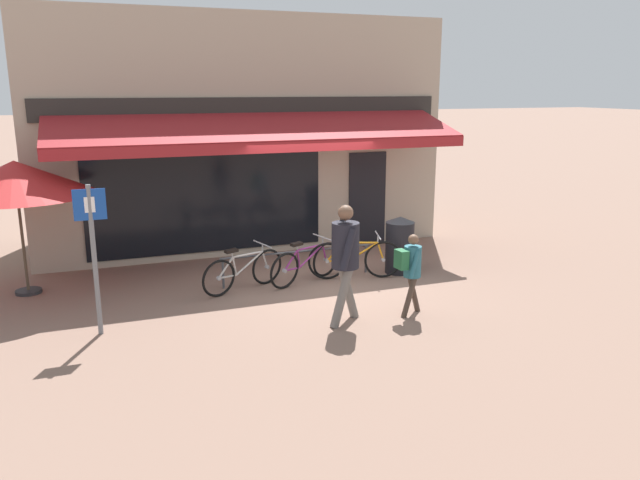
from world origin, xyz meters
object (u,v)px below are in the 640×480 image
(bicycle_silver, at_px, (243,271))
(bicycle_purple, at_px, (306,264))
(pedestrian_adult, at_px, (345,252))
(litter_bin, at_px, (400,245))
(pedestrian_child, at_px, (411,265))
(parking_sign, at_px, (93,244))
(bicycle_orange, at_px, (355,259))
(cafe_parasol, at_px, (15,178))

(bicycle_silver, bearing_deg, bicycle_purple, -20.37)
(pedestrian_adult, height_order, litter_bin, pedestrian_adult)
(litter_bin, bearing_deg, pedestrian_child, -113.83)
(parking_sign, bearing_deg, pedestrian_child, -11.00)
(litter_bin, height_order, parking_sign, parking_sign)
(bicycle_orange, relative_size, parking_sign, 0.79)
(pedestrian_adult, xyz_separation_m, litter_bin, (2.03, 2.07, -0.57))
(bicycle_purple, xyz_separation_m, litter_bin, (1.93, -0.02, 0.19))
(bicycle_orange, relative_size, litter_bin, 1.58)
(bicycle_purple, bearing_deg, pedestrian_adult, -117.67)
(pedestrian_adult, relative_size, pedestrian_child, 1.40)
(bicycle_silver, relative_size, bicycle_purple, 1.00)
(bicycle_silver, height_order, parking_sign, parking_sign)
(bicycle_silver, height_order, pedestrian_child, pedestrian_child)
(pedestrian_child, bearing_deg, bicycle_silver, 131.55)
(bicycle_orange, bearing_deg, cafe_parasol, -177.53)
(bicycle_purple, relative_size, pedestrian_child, 1.23)
(bicycle_orange, bearing_deg, bicycle_purple, -171.53)
(pedestrian_adult, bearing_deg, cafe_parasol, 137.04)
(bicycle_orange, height_order, parking_sign, parking_sign)
(bicycle_orange, distance_m, pedestrian_adult, 2.35)
(bicycle_purple, height_order, cafe_parasol, cafe_parasol)
(bicycle_silver, bearing_deg, parking_sign, -175.85)
(parking_sign, bearing_deg, bicycle_orange, 13.95)
(bicycle_purple, relative_size, cafe_parasol, 0.62)
(pedestrian_child, bearing_deg, litter_bin, 61.91)
(bicycle_purple, distance_m, parking_sign, 3.97)
(bicycle_purple, xyz_separation_m, parking_sign, (-3.63, -1.25, 0.99))
(bicycle_purple, bearing_deg, bicycle_silver, 156.99)
(pedestrian_child, xyz_separation_m, parking_sign, (-4.62, 0.90, 0.54))
(litter_bin, relative_size, parking_sign, 0.50)
(litter_bin, bearing_deg, pedestrian_adult, -134.50)
(bicycle_silver, xyz_separation_m, bicycle_orange, (2.13, -0.07, 0.03))
(bicycle_purple, bearing_deg, parking_sign, 174.16)
(bicycle_purple, height_order, parking_sign, parking_sign)
(bicycle_orange, relative_size, pedestrian_adult, 0.95)
(litter_bin, xyz_separation_m, parking_sign, (-5.56, -1.23, 0.80))
(litter_bin, height_order, cafe_parasol, cafe_parasol)
(pedestrian_adult, xyz_separation_m, parking_sign, (-3.53, 0.84, 0.24))
(litter_bin, bearing_deg, bicycle_orange, -174.56)
(bicycle_silver, bearing_deg, pedestrian_child, -66.30)
(bicycle_orange, height_order, pedestrian_child, pedestrian_child)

